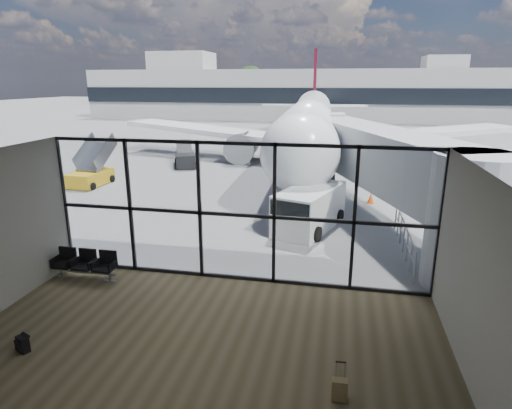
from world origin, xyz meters
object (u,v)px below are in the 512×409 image
(airliner, at_px, (310,122))
(service_van, at_px, (309,209))
(suitcase, at_px, (339,390))
(mobile_stairs, at_px, (91,176))
(belt_loader, at_px, (185,159))
(seating_row, at_px, (86,262))
(backpack, at_px, (23,344))

(airliner, height_order, service_van, airliner)
(suitcase, bearing_deg, mobile_stairs, 131.63)
(belt_loader, bearing_deg, suitcase, -85.38)
(seating_row, relative_size, suitcase, 2.54)
(backpack, height_order, mobile_stairs, mobile_stairs)
(seating_row, bearing_deg, mobile_stairs, 121.16)
(seating_row, distance_m, belt_loader, 19.08)
(backpack, bearing_deg, belt_loader, 124.93)
(seating_row, relative_size, belt_loader, 0.54)
(mobile_stairs, bearing_deg, backpack, -61.20)
(belt_loader, height_order, mobile_stairs, mobile_stairs)
(backpack, xyz_separation_m, airliner, (4.49, 28.57, 2.74))
(service_van, distance_m, belt_loader, 16.19)
(backpack, distance_m, service_van, 11.85)
(belt_loader, bearing_deg, mobile_stairs, -140.14)
(airliner, distance_m, service_van, 18.50)
(backpack, distance_m, airliner, 29.05)
(suitcase, xyz_separation_m, belt_loader, (-11.80, 22.86, 0.33))
(seating_row, xyz_separation_m, belt_loader, (-3.57, 18.74, 0.06))
(belt_loader, bearing_deg, seating_row, -101.89)
(seating_row, xyz_separation_m, airliner, (5.30, 24.60, 2.43))
(suitcase, relative_size, belt_loader, 0.21)
(airliner, height_order, mobile_stairs, airliner)
(backpack, relative_size, belt_loader, 0.11)
(seating_row, height_order, backpack, seating_row)
(suitcase, relative_size, service_van, 0.19)
(belt_loader, xyz_separation_m, mobile_stairs, (-3.58, -6.90, -0.01))
(backpack, bearing_deg, service_van, 83.91)
(backpack, xyz_separation_m, belt_loader, (-4.38, 22.71, 0.37))
(service_van, relative_size, mobile_stairs, 1.28)
(airliner, relative_size, mobile_stairs, 10.74)
(suitcase, height_order, belt_loader, belt_loader)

